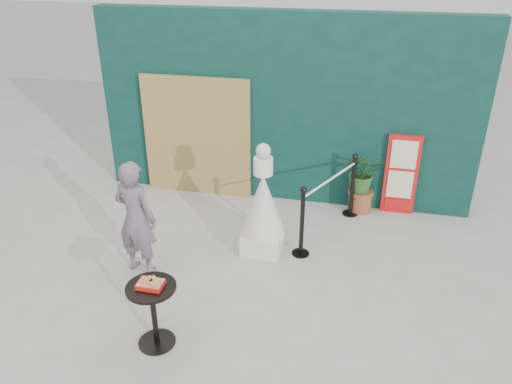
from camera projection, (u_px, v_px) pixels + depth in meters
name	position (u px, v px, depth m)	size (l,w,h in m)	color
ground	(233.00, 314.00, 5.80)	(60.00, 60.00, 0.00)	#ADAAA5
back_wall	(284.00, 110.00, 7.87)	(6.00, 0.30, 3.00)	#0A2F24
bamboo_fence	(197.00, 137.00, 8.19)	(1.80, 0.08, 2.00)	tan
woman	(136.00, 218.00, 6.24)	(0.57, 0.37, 1.55)	slate
menu_board	(401.00, 175.00, 7.70)	(0.50, 0.07, 1.30)	red
statue	(263.00, 209.00, 6.72)	(0.62, 0.62, 1.59)	white
cafe_table	(153.00, 306.00, 5.16)	(0.52, 0.52, 0.75)	black
food_basket	(151.00, 283.00, 5.03)	(0.26, 0.19, 0.11)	red
planter	(363.00, 177.00, 7.78)	(0.59, 0.51, 1.01)	brown
stanchion_barrier	(329.00, 203.00, 7.20)	(0.84, 1.54, 1.03)	black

